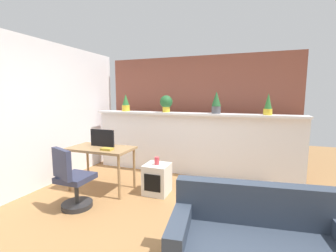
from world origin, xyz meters
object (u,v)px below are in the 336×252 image
(potted_plant_1, at_px, (166,103))
(office_chair, at_px, (72,183))
(potted_plant_0, at_px, (126,103))
(side_cube_shelf, at_px, (157,179))
(potted_plant_2, at_px, (216,102))
(couch, at_px, (259,250))
(desk, at_px, (101,152))
(tv_monitor, at_px, (102,138))
(vase_on_shelf, at_px, (157,161))
(book_on_desk, at_px, (107,149))
(potted_plant_3, at_px, (268,105))

(potted_plant_1, height_order, office_chair, potted_plant_1)
(potted_plant_0, distance_m, office_chair, 2.29)
(side_cube_shelf, bearing_deg, potted_plant_1, 102.41)
(potted_plant_2, bearing_deg, couch, -72.89)
(potted_plant_1, distance_m, desk, 1.68)
(office_chair, distance_m, side_cube_shelf, 1.31)
(tv_monitor, height_order, vase_on_shelf, tv_monitor)
(potted_plant_0, height_order, office_chair, potted_plant_0)
(potted_plant_0, relative_size, potted_plant_2, 0.88)
(potted_plant_2, bearing_deg, vase_on_shelf, -126.14)
(book_on_desk, bearing_deg, couch, -25.28)
(tv_monitor, bearing_deg, couch, -27.17)
(desk, xyz_separation_m, tv_monitor, (-0.02, 0.08, 0.23))
(side_cube_shelf, bearing_deg, vase_on_shelf, -1.15)
(potted_plant_3, relative_size, tv_monitor, 0.85)
(tv_monitor, bearing_deg, potted_plant_0, 99.97)
(potted_plant_1, xyz_separation_m, vase_on_shelf, (0.25, -1.11, -0.92))
(potted_plant_2, distance_m, potted_plant_3, 0.92)
(desk, bearing_deg, potted_plant_3, 24.73)
(potted_plant_2, height_order, potted_plant_3, potted_plant_2)
(office_chair, bearing_deg, potted_plant_0, 97.47)
(potted_plant_0, relative_size, desk, 0.34)
(potted_plant_1, distance_m, potted_plant_3, 1.96)
(potted_plant_3, distance_m, side_cube_shelf, 2.36)
(couch, bearing_deg, desk, 154.05)
(potted_plant_2, height_order, tv_monitor, potted_plant_2)
(office_chair, relative_size, side_cube_shelf, 1.82)
(potted_plant_3, bearing_deg, book_on_desk, -150.82)
(side_cube_shelf, distance_m, couch, 2.09)
(book_on_desk, height_order, couch, couch)
(potted_plant_0, height_order, tv_monitor, potted_plant_0)
(tv_monitor, bearing_deg, potted_plant_3, 23.12)
(potted_plant_0, bearing_deg, office_chair, -82.53)
(potted_plant_1, relative_size, potted_plant_2, 0.82)
(potted_plant_0, bearing_deg, potted_plant_3, -0.63)
(potted_plant_3, height_order, desk, potted_plant_3)
(tv_monitor, height_order, couch, tv_monitor)
(potted_plant_0, height_order, potted_plant_2, potted_plant_2)
(vase_on_shelf, bearing_deg, potted_plant_1, 102.48)
(potted_plant_2, relative_size, side_cube_shelf, 0.86)
(potted_plant_1, bearing_deg, tv_monitor, -122.17)
(potted_plant_3, height_order, couch, potted_plant_3)
(potted_plant_3, height_order, book_on_desk, potted_plant_3)
(potted_plant_2, relative_size, office_chair, 0.47)
(vase_on_shelf, bearing_deg, tv_monitor, -175.26)
(tv_monitor, bearing_deg, potted_plant_2, 33.14)
(potted_plant_3, distance_m, office_chair, 3.48)
(potted_plant_1, relative_size, book_on_desk, 1.86)
(book_on_desk, bearing_deg, side_cube_shelf, 21.95)
(potted_plant_0, bearing_deg, vase_on_shelf, -42.52)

